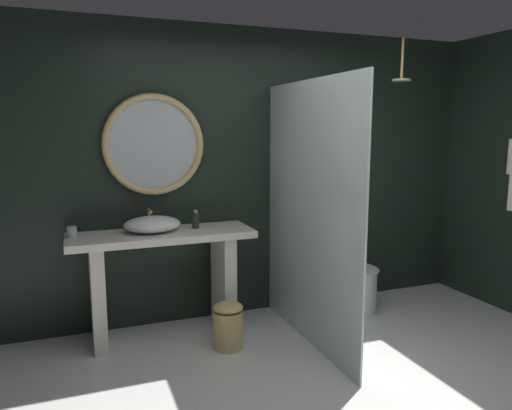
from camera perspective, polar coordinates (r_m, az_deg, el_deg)
back_wall_panel at (r=4.46m, az=-1.44°, el=3.68°), size 4.80×0.10×2.60m
vanity_counter at (r=4.08m, az=-10.92°, el=-7.36°), size 1.48×0.50×0.88m
vessel_sink at (r=4.01m, az=-12.11°, el=-2.23°), size 0.46×0.37×0.17m
tumbler_cup at (r=4.00m, az=-20.88°, el=-2.98°), size 0.07×0.07×0.09m
soap_dispenser at (r=4.09m, az=-7.13°, el=-1.77°), size 0.06×0.06×0.16m
round_wall_mirror at (r=4.15m, az=-11.91°, el=6.97°), size 0.85×0.06×0.85m
shower_glass_panel at (r=3.83m, az=6.31°, el=-1.17°), size 0.02×1.58×2.09m
rain_shower_head at (r=4.62m, az=16.78°, el=14.52°), size 0.17×0.17×0.37m
toilet at (r=4.78m, az=11.03°, el=-8.90°), size 0.44×0.62×0.56m
waste_bin at (r=3.92m, az=-3.32°, el=-13.94°), size 0.24×0.24×0.37m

